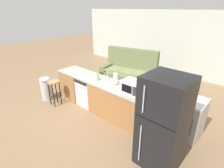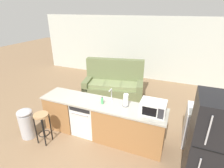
# 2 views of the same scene
# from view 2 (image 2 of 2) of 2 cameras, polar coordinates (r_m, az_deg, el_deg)

# --- Properties ---
(ground_plane) EXTENTS (24.00, 24.00, 0.00)m
(ground_plane) POSITION_cam_2_polar(r_m,az_deg,el_deg) (4.54, -5.09, -15.70)
(ground_plane) COLOR #896B4C
(wall_back) EXTENTS (10.00, 0.06, 2.60)m
(wall_back) POSITION_cam_2_polar(r_m,az_deg,el_deg) (7.59, 11.47, 11.16)
(wall_back) COLOR beige
(wall_back) RESTS_ON ground_plane
(kitchen_counter) EXTENTS (2.94, 0.66, 0.90)m
(kitchen_counter) POSITION_cam_2_polar(r_m,az_deg,el_deg) (4.20, -2.31, -12.09)
(kitchen_counter) COLOR #9E6B3D
(kitchen_counter) RESTS_ON ground_plane
(dishwasher) EXTENTS (0.58, 0.61, 0.84)m
(dishwasher) POSITION_cam_2_polar(r_m,az_deg,el_deg) (4.39, -8.25, -10.56)
(dishwasher) COLOR silver
(dishwasher) RESTS_ON ground_plane
(stove_range) EXTENTS (0.76, 0.68, 0.90)m
(stove_range) POSITION_cam_2_polar(r_m,az_deg,el_deg) (4.41, 27.59, -12.63)
(stove_range) COLOR #B7B7BC
(stove_range) RESTS_ON ground_plane
(refrigerator) EXTENTS (0.72, 0.73, 1.73)m
(refrigerator) POSITION_cam_2_polar(r_m,az_deg,el_deg) (3.30, 30.13, -17.51)
(refrigerator) COLOR black
(refrigerator) RESTS_ON ground_plane
(microwave) EXTENTS (0.50, 0.37, 0.28)m
(microwave) POSITION_cam_2_polar(r_m,az_deg,el_deg) (3.61, 13.32, -7.51)
(microwave) COLOR white
(microwave) RESTS_ON kitchen_counter
(sink_faucet) EXTENTS (0.07, 0.18, 0.30)m
(sink_faucet) POSITION_cam_2_polar(r_m,az_deg,el_deg) (3.99, -0.26, -3.75)
(sink_faucet) COLOR silver
(sink_faucet) RESTS_ON kitchen_counter
(paper_towel_roll) EXTENTS (0.14, 0.14, 0.28)m
(paper_towel_roll) POSITION_cam_2_polar(r_m,az_deg,el_deg) (3.79, 4.52, -5.30)
(paper_towel_roll) COLOR #4C4C51
(paper_towel_roll) RESTS_ON kitchen_counter
(soap_bottle) EXTENTS (0.06, 0.06, 0.18)m
(soap_bottle) POSITION_cam_2_polar(r_m,az_deg,el_deg) (3.89, -3.24, -5.52)
(soap_bottle) COLOR #4CB266
(soap_bottle) RESTS_ON kitchen_counter
(kettle) EXTENTS (0.21, 0.17, 0.19)m
(kettle) POSITION_cam_2_polar(r_m,az_deg,el_deg) (4.24, 26.62, -5.44)
(kettle) COLOR black
(kettle) RESTS_ON stove_range
(bar_stool) EXTENTS (0.32, 0.32, 0.74)m
(bar_stool) POSITION_cam_2_polar(r_m,az_deg,el_deg) (4.26, -21.86, -11.48)
(bar_stool) COLOR tan
(bar_stool) RESTS_ON ground_plane
(trash_bin) EXTENTS (0.35, 0.35, 0.74)m
(trash_bin) POSITION_cam_2_polar(r_m,az_deg,el_deg) (4.67, -26.09, -11.35)
(trash_bin) COLOR #B7B7BC
(trash_bin) RESTS_ON ground_plane
(couch) EXTENTS (2.14, 1.30, 1.27)m
(couch) POSITION_cam_2_polar(r_m,az_deg,el_deg) (6.11, 0.62, -0.29)
(couch) COLOR #667047
(couch) RESTS_ON ground_plane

